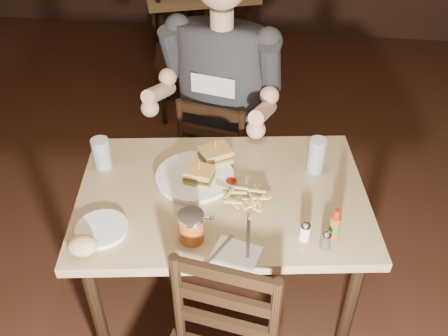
# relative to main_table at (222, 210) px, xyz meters

# --- Properties ---
(room_shell) EXTENTS (7.00, 7.00, 7.00)m
(room_shell) POSITION_rel_main_table_xyz_m (0.04, -0.18, 0.72)
(room_shell) COLOR black
(room_shell) RESTS_ON ground
(main_table) EXTENTS (1.20, 0.89, 0.77)m
(main_table) POSITION_rel_main_table_xyz_m (0.00, 0.00, 0.00)
(main_table) COLOR tan
(main_table) RESTS_ON ground
(chair_far) EXTENTS (0.46, 0.49, 0.83)m
(chair_far) POSITION_rel_main_table_xyz_m (-0.09, 0.68, -0.26)
(chair_far) COLOR black
(chair_far) RESTS_ON ground
(bg_chair_near) EXTENTS (0.50, 0.53, 0.89)m
(bg_chair_near) POSITION_rel_main_table_xyz_m (-0.51, 1.77, -0.23)
(bg_chair_near) COLOR black
(bg_chair_near) RESTS_ON ground
(diner) EXTENTS (0.67, 0.58, 1.02)m
(diner) POSITION_rel_main_table_xyz_m (-0.10, 0.63, 0.26)
(diner) COLOR #2E2F33
(diner) RESTS_ON chair_far
(dinner_plate) EXTENTS (0.34, 0.34, 0.02)m
(dinner_plate) POSITION_rel_main_table_xyz_m (-0.12, 0.06, 0.10)
(dinner_plate) COLOR white
(dinner_plate) RESTS_ON main_table
(sandwich_left) EXTENTS (0.12, 0.10, 0.09)m
(sandwich_left) POSITION_rel_main_table_xyz_m (-0.09, 0.04, 0.16)
(sandwich_left) COLOR tan
(sandwich_left) RESTS_ON dinner_plate
(sandwich_right) EXTENTS (0.15, 0.14, 0.10)m
(sandwich_right) POSITION_rel_main_table_xyz_m (-0.05, 0.17, 0.16)
(sandwich_right) COLOR tan
(sandwich_right) RESTS_ON dinner_plate
(fries_pile) EXTENTS (0.25, 0.20, 0.04)m
(fries_pile) POSITION_rel_main_table_xyz_m (0.08, -0.05, 0.13)
(fries_pile) COLOR #E5CA6F
(fries_pile) RESTS_ON dinner_plate
(ketchup_dollop) EXTENTS (0.05, 0.05, 0.01)m
(ketchup_dollop) POSITION_rel_main_table_xyz_m (0.03, 0.05, 0.11)
(ketchup_dollop) COLOR maroon
(ketchup_dollop) RESTS_ON dinner_plate
(glass_left) EXTENTS (0.08, 0.08, 0.13)m
(glass_left) POSITION_rel_main_table_xyz_m (-0.50, 0.10, 0.16)
(glass_left) COLOR silver
(glass_left) RESTS_ON main_table
(glass_right) EXTENTS (0.08, 0.08, 0.15)m
(glass_right) POSITION_rel_main_table_xyz_m (0.35, 0.18, 0.17)
(glass_right) COLOR silver
(glass_right) RESTS_ON main_table
(hot_sauce) EXTENTS (0.04, 0.04, 0.12)m
(hot_sauce) POSITION_rel_main_table_xyz_m (0.41, -0.17, 0.15)
(hot_sauce) COLOR #924210
(hot_sauce) RESTS_ON main_table
(salt_shaker) EXTENTS (0.04, 0.04, 0.07)m
(salt_shaker) POSITION_rel_main_table_xyz_m (0.31, -0.20, 0.12)
(salt_shaker) COLOR white
(salt_shaker) RESTS_ON main_table
(pepper_shaker) EXTENTS (0.04, 0.04, 0.06)m
(pepper_shaker) POSITION_rel_main_table_xyz_m (0.38, -0.23, 0.12)
(pepper_shaker) COLOR #38332D
(pepper_shaker) RESTS_ON main_table
(syrup_dispenser) EXTENTS (0.10, 0.10, 0.11)m
(syrup_dispenser) POSITION_rel_main_table_xyz_m (-0.07, -0.25, 0.15)
(syrup_dispenser) COLOR #924210
(syrup_dispenser) RESTS_ON main_table
(napkin) EXTENTS (0.18, 0.18, 0.00)m
(napkin) POSITION_rel_main_table_xyz_m (0.08, -0.31, 0.09)
(napkin) COLOR white
(napkin) RESTS_ON main_table
(knife) EXTENTS (0.03, 0.19, 0.00)m
(knife) POSITION_rel_main_table_xyz_m (0.12, -0.22, 0.10)
(knife) COLOR silver
(knife) RESTS_ON napkin
(fork) EXTENTS (0.08, 0.15, 0.01)m
(fork) POSITION_rel_main_table_xyz_m (0.03, -0.30, 0.10)
(fork) COLOR silver
(fork) RESTS_ON napkin
(side_plate) EXTENTS (0.20, 0.20, 0.01)m
(side_plate) POSITION_rel_main_table_xyz_m (-0.39, -0.26, 0.10)
(side_plate) COLOR white
(side_plate) RESTS_ON main_table
(bread_roll) EXTENTS (0.11, 0.10, 0.06)m
(bread_roll) POSITION_rel_main_table_xyz_m (-0.41, -0.37, 0.14)
(bread_roll) COLOR tan
(bread_roll) RESTS_ON side_plate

